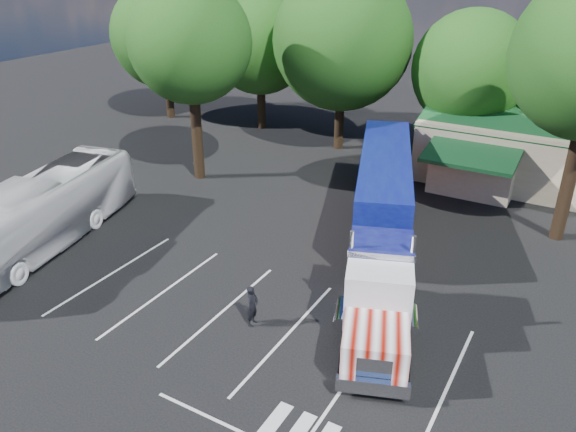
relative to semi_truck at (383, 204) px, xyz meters
The scene contains 11 objects.
ground 5.25m from the semi_truck, 142.46° to the right, with size 120.00×120.00×0.00m, color black.
tree_row_a 29.48m from the semi_truck, 151.99° to the left, with size 9.00×9.00×11.68m.
tree_row_b 22.90m from the semi_truck, 138.12° to the left, with size 8.40×8.40×11.35m.
tree_row_c 16.90m from the semi_truck, 123.03° to the left, with size 10.00×10.00×13.05m.
tree_row_d 15.24m from the semi_truck, 88.79° to the left, with size 8.00×8.00×10.60m.
tree_near_left 15.87m from the semi_truck, 167.43° to the left, with size 7.60×7.60×12.65m.
semi_truck is the anchor object (origin of this frame).
woman 9.21m from the semi_truck, 103.31° to the right, with size 0.66×0.43×1.81m, color black.
bicycle 5.83m from the semi_truck, 110.13° to the left, with size 0.63×1.82×0.96m, color black.
tour_bus 17.43m from the semi_truck, 150.46° to the right, with size 3.07×13.10×3.65m, color silver.
silver_sedan 11.37m from the semi_truck, 83.31° to the left, with size 1.58×4.53×1.49m, color #A4A5AB.
Camera 1 is at (12.30, -21.70, 14.06)m, focal length 35.00 mm.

